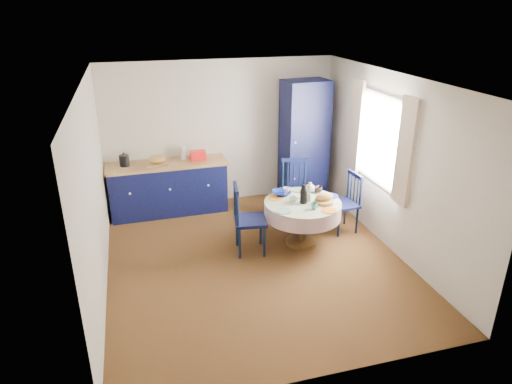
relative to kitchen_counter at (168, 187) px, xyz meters
The scene contains 17 objects.
floor 2.24m from the kitchen_counter, 63.17° to the right, with size 4.50×4.50×0.00m, color black.
ceiling 3.00m from the kitchen_counter, 63.17° to the right, with size 4.50×4.50×0.00m, color white.
wall_back 1.30m from the kitchen_counter, 16.29° to the left, with size 4.00×0.02×2.50m, color beige.
wall_left 2.34m from the kitchen_counter, 117.22° to the right, with size 0.02×4.50×2.50m, color beige.
wall_right 3.66m from the kitchen_counter, 33.24° to the right, with size 0.02×4.50×2.50m, color beige.
window 3.54m from the kitchen_counter, 29.41° to the right, with size 0.10×1.74×1.45m.
kitchen_counter is the anchor object (origin of this frame).
pantry_cabinet 2.47m from the kitchen_counter, ahead, with size 0.80×0.60×2.16m.
dining_table 2.45m from the kitchen_counter, 42.61° to the right, with size 1.15×1.12×0.96m.
chair_left 1.93m from the kitchen_counter, 60.47° to the right, with size 0.50×0.52×1.03m.
chair_far 2.13m from the kitchen_counter, 23.14° to the right, with size 0.56×0.55×1.02m.
chair_right 2.97m from the kitchen_counter, 28.91° to the right, with size 0.44×0.46×0.94m.
mug_a 2.33m from the kitchen_counter, 44.61° to the right, with size 0.11×0.11×0.09m, color silver.
mug_b 2.69m from the kitchen_counter, 46.26° to the right, with size 0.10×0.10×0.09m, color #2E706A.
mug_c 2.57m from the kitchen_counter, 33.15° to the right, with size 0.12×0.12×0.10m, color black.
mug_d 2.14m from the kitchen_counter, 38.48° to the right, with size 0.11×0.11×0.10m, color silver.
cobalt_bowl 2.08m from the kitchen_counter, 40.59° to the right, with size 0.27×0.27×0.07m, color navy.
Camera 1 is at (-1.48, -5.35, 3.36)m, focal length 32.00 mm.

